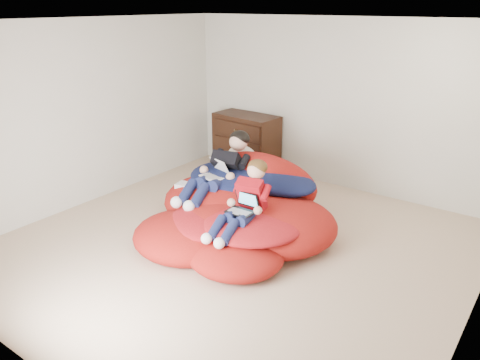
% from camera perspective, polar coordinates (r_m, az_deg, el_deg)
% --- Properties ---
extents(room_shell, '(5.10, 5.10, 2.77)m').
position_cam_1_polar(room_shell, '(5.43, -0.48, -6.01)').
color(room_shell, tan).
rests_on(room_shell, ground).
extents(dresser, '(1.11, 0.64, 0.96)m').
position_cam_1_polar(dresser, '(7.80, 0.75, 4.52)').
color(dresser, black).
rests_on(dresser, ground).
extents(beanbag_pile, '(2.45, 2.41, 0.86)m').
position_cam_1_polar(beanbag_pile, '(5.81, -0.09, -3.77)').
color(beanbag_pile, '#AC1913').
rests_on(beanbag_pile, ground).
extents(cream_pillow, '(0.45, 0.29, 0.29)m').
position_cam_1_polar(cream_pillow, '(6.71, 0.24, 3.01)').
color(cream_pillow, beige).
rests_on(cream_pillow, beanbag_pile).
extents(older_boy, '(0.47, 1.37, 0.73)m').
position_cam_1_polar(older_boy, '(6.10, -2.18, 1.70)').
color(older_boy, black).
rests_on(older_boy, beanbag_pile).
extents(younger_boy, '(0.36, 0.99, 0.73)m').
position_cam_1_polar(younger_boy, '(5.19, 0.65, -2.28)').
color(younger_boy, '#AE0F18').
rests_on(younger_boy, beanbag_pile).
extents(laptop_white, '(0.35, 0.39, 0.21)m').
position_cam_1_polar(laptop_white, '(6.01, -3.00, 0.99)').
color(laptop_white, silver).
rests_on(laptop_white, older_boy).
extents(laptop_black, '(0.30, 0.28, 0.21)m').
position_cam_1_polar(laptop_black, '(5.19, 0.40, -3.22)').
color(laptop_black, black).
rests_on(laptop_black, younger_boy).
extents(power_adapter, '(0.21, 0.21, 0.07)m').
position_cam_1_polar(power_adapter, '(6.19, -6.88, -0.68)').
color(power_adapter, silver).
rests_on(power_adapter, beanbag_pile).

